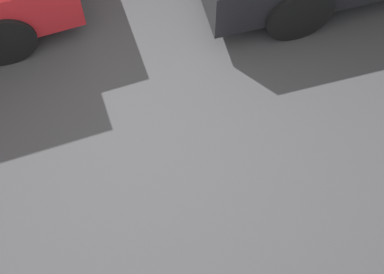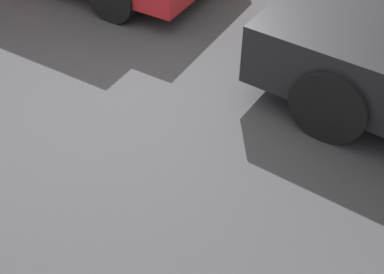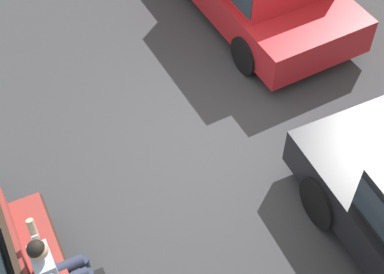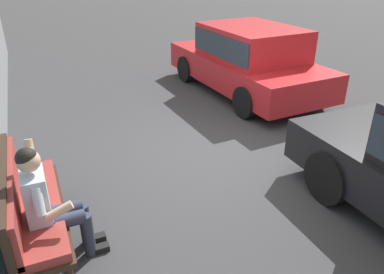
{
  "view_description": "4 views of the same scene",
  "coord_description": "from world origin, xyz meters",
  "views": [
    {
      "loc": [
        0.26,
        2.6,
        4.99
      ],
      "look_at": [
        -0.28,
        0.69,
        0.97
      ],
      "focal_mm": 55.0,
      "sensor_mm": 36.0,
      "label": 1
    },
    {
      "loc": [
        -2.5,
        2.6,
        2.99
      ],
      "look_at": [
        -1.22,
        0.68,
        0.76
      ],
      "focal_mm": 45.0,
      "sensor_mm": 36.0,
      "label": 2
    },
    {
      "loc": [
        -4.76,
        2.6,
        6.68
      ],
      "look_at": [
        -0.66,
        0.65,
        1.15
      ],
      "focal_mm": 55.0,
      "sensor_mm": 36.0,
      "label": 3
    },
    {
      "loc": [
        -4.77,
        2.6,
        2.95
      ],
      "look_at": [
        -0.85,
        0.87,
        0.84
      ],
      "focal_mm": 35.0,
      "sensor_mm": 36.0,
      "label": 4
    }
  ],
  "objects": [
    {
      "name": "ground_plane",
      "position": [
        0.0,
        0.0,
        0.0
      ],
      "size": [
        60.0,
        60.0,
        0.0
      ],
      "primitive_type": "plane",
      "color": "#38383A"
    }
  ]
}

